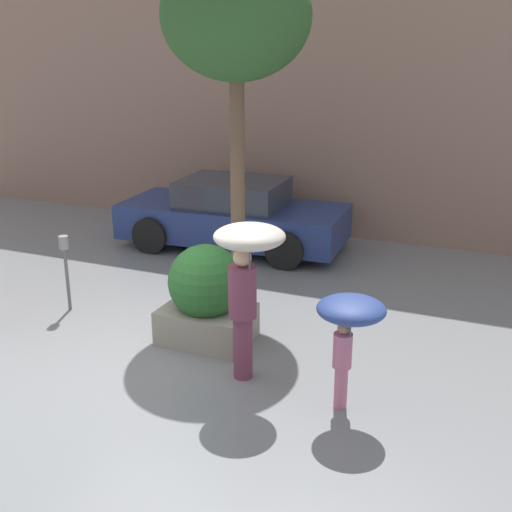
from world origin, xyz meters
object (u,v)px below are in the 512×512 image
object	(u,v)px
planter_box	(206,296)
person_child	(349,320)
parking_meter	(65,257)
street_tree	(236,19)
person_adult	(246,268)
parked_car_near	(233,216)

from	to	relation	value
planter_box	person_child	xyz separation A→B (m)	(2.19, -0.95, 0.44)
planter_box	parking_meter	distance (m)	2.40
planter_box	street_tree	distance (m)	3.92
street_tree	parking_meter	world-z (taller)	street_tree
planter_box	person_child	distance (m)	2.43
person_child	parking_meter	world-z (taller)	person_child
street_tree	parking_meter	bearing A→B (deg)	-142.52
person_adult	parking_meter	bearing A→B (deg)	-162.59
planter_box	person_child	size ratio (longest dim) A/B	1.02
person_child	parking_meter	bearing A→B (deg)	-165.91
parked_car_near	street_tree	world-z (taller)	street_tree
street_tree	parked_car_near	bearing A→B (deg)	116.82
parked_car_near	person_adult	bearing A→B (deg)	-156.44
parking_meter	parked_car_near	bearing A→B (deg)	75.71
planter_box	parked_car_near	world-z (taller)	planter_box
person_child	planter_box	bearing A→B (deg)	-176.17
person_child	street_tree	xyz separation A→B (m)	(-2.50, 2.67, 3.07)
street_tree	person_child	bearing A→B (deg)	-46.89
planter_box	parked_car_near	xyz separation A→B (m)	(-1.43, 3.92, -0.02)
person_adult	parking_meter	size ratio (longest dim) A/B	1.67
planter_box	parked_car_near	size ratio (longest dim) A/B	0.31
person_child	parked_car_near	world-z (taller)	parked_car_near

